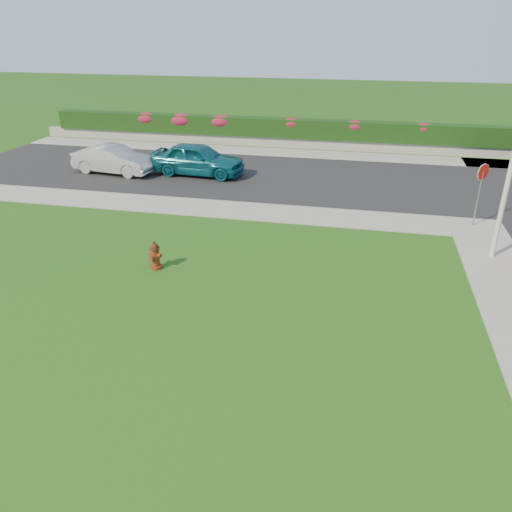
% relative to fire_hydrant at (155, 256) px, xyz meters
% --- Properties ---
extents(ground, '(120.00, 120.00, 0.00)m').
position_rel_fire_hydrant_xyz_m(ground, '(3.47, -3.39, -0.43)').
color(ground, black).
rests_on(ground, ground).
extents(street_far, '(26.00, 8.00, 0.04)m').
position_rel_fire_hydrant_xyz_m(street_far, '(-1.53, 10.61, -0.41)').
color(street_far, black).
rests_on(street_far, ground).
extents(sidewalk_far, '(24.00, 2.00, 0.04)m').
position_rel_fire_hydrant_xyz_m(sidewalk_far, '(-2.53, 5.61, -0.41)').
color(sidewalk_far, gray).
rests_on(sidewalk_far, ground).
extents(curb_corner, '(2.00, 2.00, 0.04)m').
position_rel_fire_hydrant_xyz_m(curb_corner, '(10.47, 5.61, -0.41)').
color(curb_corner, gray).
rests_on(curb_corner, ground).
extents(sidewalk_beyond, '(34.00, 2.00, 0.04)m').
position_rel_fire_hydrant_xyz_m(sidewalk_beyond, '(2.47, 15.61, -0.41)').
color(sidewalk_beyond, gray).
rests_on(sidewalk_beyond, ground).
extents(retaining_wall, '(34.00, 0.40, 0.60)m').
position_rel_fire_hydrant_xyz_m(retaining_wall, '(2.47, 17.11, -0.13)').
color(retaining_wall, gray).
rests_on(retaining_wall, ground).
extents(hedge, '(32.00, 0.90, 1.10)m').
position_rel_fire_hydrant_xyz_m(hedge, '(2.47, 17.21, 0.72)').
color(hedge, black).
rests_on(hedge, retaining_wall).
extents(fire_hydrant, '(0.47, 0.45, 0.90)m').
position_rel_fire_hydrant_xyz_m(fire_hydrant, '(0.00, 0.00, 0.00)').
color(fire_hydrant, '#521E0C').
rests_on(fire_hydrant, ground).
extents(sedan_teal, '(4.73, 2.18, 1.57)m').
position_rel_fire_hydrant_xyz_m(sedan_teal, '(-1.92, 10.17, 0.40)').
color(sedan_teal, '#0D5464').
rests_on(sedan_teal, street_far).
extents(sedan_silver, '(4.33, 1.97, 1.38)m').
position_rel_fire_hydrant_xyz_m(sedan_silver, '(-6.15, 9.57, 0.30)').
color(sedan_silver, '#B3B7BC').
rests_on(sedan_silver, street_far).
extents(utility_pole, '(0.16, 0.16, 6.24)m').
position_rel_fire_hydrant_xyz_m(utility_pole, '(10.47, 3.06, 2.69)').
color(utility_pole, silver).
rests_on(utility_pole, ground).
extents(stop_sign, '(0.49, 0.47, 2.41)m').
position_rel_fire_hydrant_xyz_m(stop_sign, '(10.35, 5.87, 1.35)').
color(stop_sign, slate).
rests_on(stop_sign, ground).
extents(flower_clump_a, '(1.44, 0.92, 0.72)m').
position_rel_fire_hydrant_xyz_m(flower_clump_a, '(-7.56, 17.11, 0.99)').
color(flower_clump_a, '#AB1D31').
rests_on(flower_clump_a, hedge).
extents(flower_clump_b, '(1.56, 1.00, 0.78)m').
position_rel_fire_hydrant_xyz_m(flower_clump_b, '(-5.25, 17.11, 0.96)').
color(flower_clump_b, '#AB1D31').
rests_on(flower_clump_b, hedge).
extents(flower_clump_c, '(1.49, 0.96, 0.74)m').
position_rel_fire_hydrant_xyz_m(flower_clump_c, '(-2.70, 17.11, 0.98)').
color(flower_clump_c, '#AB1D31').
rests_on(flower_clump_c, hedge).
extents(flower_clump_d, '(1.25, 0.80, 0.62)m').
position_rel_fire_hydrant_xyz_m(flower_clump_d, '(1.71, 17.11, 1.02)').
color(flower_clump_d, '#AB1D31').
rests_on(flower_clump_d, hedge).
extents(flower_clump_e, '(1.26, 0.81, 0.63)m').
position_rel_fire_hydrant_xyz_m(flower_clump_e, '(5.44, 17.11, 1.02)').
color(flower_clump_e, '#AB1D31').
rests_on(flower_clump_e, hedge).
extents(flower_clump_f, '(1.16, 0.75, 0.58)m').
position_rel_fire_hydrant_xyz_m(flower_clump_f, '(9.27, 17.11, 1.04)').
color(flower_clump_f, '#AB1D31').
rests_on(flower_clump_f, hedge).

